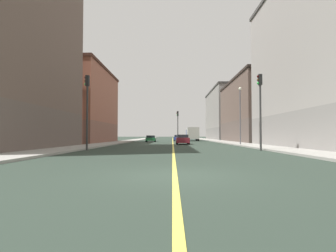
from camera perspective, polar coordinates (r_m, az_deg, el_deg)
The scene contains 16 objects.
ground_plane at distance 8.48m, azimuth 1.49°, elevation -10.63°, with size 400.00×400.00×0.00m, color #2A372E.
sidewalk_left at distance 58.14m, azimuth 10.16°, elevation -3.12°, with size 3.22×168.00×0.15m, color #9E9B93.
sidewalk_right at distance 58.12m, azimuth -8.10°, elevation -3.13°, with size 3.22×168.00×0.15m, color #9E9B93.
lane_center_stripe at distance 57.40m, azimuth 1.03°, elevation -3.23°, with size 0.16×154.00×0.01m, color #E5D14C.
building_left_mid at distance 51.40m, azimuth 18.73°, elevation 3.12°, with size 9.84×22.05×11.45m.
building_left_far at distance 76.01m, azimuth 12.86°, elevation 2.37°, with size 9.84×24.96×13.89m.
building_right_midblock at distance 45.95m, azimuth -18.83°, elevation 4.13°, with size 9.84×17.61×12.13m.
traffic_light_left_near at distance 23.22m, azimuth 19.24°, elevation 5.04°, with size 0.40×0.32×6.32m.
traffic_light_right_near at distance 23.18m, azimuth -17.05°, elevation 4.98°, with size 0.40×0.32×6.28m.
traffic_light_median_far at distance 50.69m, azimuth 2.11°, elevation 0.89°, with size 0.40×0.32×5.86m.
street_lamp_left_near at distance 33.47m, azimuth 15.29°, elevation 3.44°, with size 0.36×0.36×6.98m.
car_black at distance 70.08m, azimuth 2.22°, elevation -2.49°, with size 2.06×4.52×1.31m.
car_blue at distance 58.18m, azimuth 2.20°, elevation -2.61°, with size 1.91×4.45×1.28m.
car_maroon at distance 37.09m, azimuth 3.14°, elevation -2.92°, with size 1.83×4.48×1.34m.
car_green at distance 50.76m, azimuth -3.73°, elevation -2.72°, with size 1.98×4.29×1.21m.
box_truck at distance 58.42m, azimuth 5.27°, elevation -1.66°, with size 2.51×7.12×2.93m.
Camera 1 is at (-0.08, -8.38, 1.28)m, focal length 28.27 mm.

